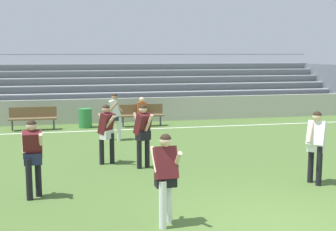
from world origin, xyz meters
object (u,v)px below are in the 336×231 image
at_px(spectator_seated, 142,110).
at_px(player_white_trailing_run, 316,141).
at_px(soccer_ball, 173,163).
at_px(player_dark_wide_right, 143,130).
at_px(bleacher_stand, 136,87).
at_px(trash_bin, 85,118).
at_px(bench_far_left, 33,116).
at_px(bench_near_bin, 142,113).
at_px(player_white_deep_cover, 115,113).
at_px(player_dark_wide_left, 106,129).
at_px(player_dark_pressing_high, 166,172).
at_px(player_dark_dropping_back, 33,152).

height_order(spectator_seated, player_white_trailing_run, player_white_trailing_run).
height_order(spectator_seated, soccer_ball, spectator_seated).
bearing_deg(player_dark_wide_right, soccer_ball, -4.42).
xyz_separation_m(bleacher_stand, trash_bin, (-2.75, -4.51, -0.88)).
bearing_deg(bench_far_left, bench_near_bin, 0.00).
bearing_deg(spectator_seated, bleacher_stand, 84.32).
bearing_deg(trash_bin, soccer_ball, -73.53).
bearing_deg(trash_bin, player_white_deep_cover, -72.78).
bearing_deg(soccer_ball, bleacher_stand, 86.43).
height_order(player_dark_wide_left, player_white_deep_cover, player_white_deep_cover).
relative_size(bench_near_bin, player_white_deep_cover, 1.11).
height_order(player_dark_pressing_high, soccer_ball, player_dark_pressing_high).
xyz_separation_m(player_dark_dropping_back, player_white_deep_cover, (2.28, 5.87, -0.01)).
distance_m(bleacher_stand, player_dark_wide_left, 10.99).
bearing_deg(bench_near_bin, player_white_deep_cover, -116.18).
distance_m(trash_bin, player_dark_dropping_back, 8.92).
relative_size(player_dark_dropping_back, player_white_trailing_run, 0.97).
distance_m(bleacher_stand, trash_bin, 5.36).
distance_m(trash_bin, player_dark_wide_right, 6.98).
relative_size(bench_far_left, soccer_ball, 8.18).
height_order(player_dark_wide_right, player_dark_dropping_back, player_dark_wide_right).
distance_m(trash_bin, player_white_trailing_run, 10.36).
bearing_deg(player_dark_pressing_high, soccer_ball, 74.92).
bearing_deg(player_dark_dropping_back, player_dark_wide_right, 36.80).
relative_size(bleacher_stand, player_dark_wide_right, 12.76).
height_order(bench_near_bin, player_dark_pressing_high, player_dark_pressing_high).
bearing_deg(bench_near_bin, player_white_trailing_run, -74.05).
relative_size(player_dark_wide_left, soccer_ball, 7.36).
xyz_separation_m(bench_near_bin, soccer_ball, (-0.24, -6.77, -0.44)).
height_order(bench_far_left, player_dark_wide_left, player_dark_wide_left).
xyz_separation_m(trash_bin, soccer_ball, (2.04, -6.90, -0.28)).
xyz_separation_m(bleacher_stand, bench_far_left, (-4.76, -4.65, -0.72)).
bearing_deg(trash_bin, bleacher_stand, 58.61).
xyz_separation_m(player_white_trailing_run, player_dark_pressing_high, (-3.87, -1.69, -0.05)).
bearing_deg(player_dark_wide_right, player_white_deep_cover, 94.93).
relative_size(spectator_seated, player_dark_wide_left, 0.75).
xyz_separation_m(trash_bin, player_dark_wide_left, (0.35, -6.21, 0.57)).
relative_size(player_dark_wide_right, soccer_ball, 7.59).
bearing_deg(player_dark_pressing_high, trash_bin, 95.19).
height_order(trash_bin, player_dark_wide_right, player_dark_wide_right).
distance_m(player_dark_wide_right, player_white_deep_cover, 3.93).
xyz_separation_m(player_dark_wide_right, player_dark_pressing_high, (-0.26, -3.99, -0.03)).
relative_size(bench_far_left, player_dark_wide_right, 1.08).
distance_m(trash_bin, player_dark_pressing_high, 10.89).
distance_m(player_dark_wide_right, player_dark_wide_left, 1.10).
height_order(trash_bin, player_dark_dropping_back, player_dark_dropping_back).
xyz_separation_m(trash_bin, spectator_seated, (2.28, -0.25, 0.32)).
bearing_deg(player_white_trailing_run, player_dark_pressing_high, -156.36).
bearing_deg(soccer_ball, bench_near_bin, 87.98).
xyz_separation_m(player_dark_wide_left, player_dark_pressing_high, (0.63, -4.62, 0.00)).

